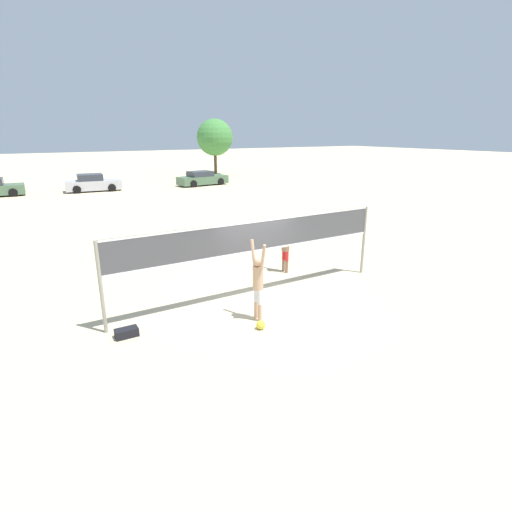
# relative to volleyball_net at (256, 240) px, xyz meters

# --- Properties ---
(ground_plane) EXTENTS (200.00, 200.00, 0.00)m
(ground_plane) POSITION_rel_volleyball_net_xyz_m (0.00, 0.00, -1.79)
(ground_plane) COLOR beige
(volleyball_net) EXTENTS (8.85, 0.09, 2.39)m
(volleyball_net) POSITION_rel_volleyball_net_xyz_m (0.00, 0.00, 0.00)
(volleyball_net) COLOR gray
(volleyball_net) RESTS_ON ground_plane
(player_spiker) EXTENTS (0.28, 0.71, 2.16)m
(player_spiker) POSITION_rel_volleyball_net_xyz_m (-0.73, -1.33, -0.65)
(player_spiker) COLOR tan
(player_spiker) RESTS_ON ground_plane
(player_blocker) EXTENTS (0.28, 0.68, 1.95)m
(player_blocker) POSITION_rel_volleyball_net_xyz_m (2.07, 1.45, -0.77)
(player_blocker) COLOR #8C664C
(player_blocker) RESTS_ON ground_plane
(volleyball) EXTENTS (0.23, 0.23, 0.23)m
(volleyball) POSITION_rel_volleyball_net_xyz_m (-0.95, -1.84, -1.67)
(volleyball) COLOR yellow
(volleyball) RESTS_ON ground_plane
(gear_bag) EXTENTS (0.55, 0.29, 0.22)m
(gear_bag) POSITION_rel_volleyball_net_xyz_m (-3.99, -0.50, -1.68)
(gear_bag) COLOR black
(gear_bag) RESTS_ON ground_plane
(parked_car_near) EXTENTS (4.53, 2.26, 1.43)m
(parked_car_near) POSITION_rel_volleyball_net_xyz_m (-0.29, 26.62, -1.14)
(parked_car_near) COLOR #B7B7BC
(parked_car_near) RESTS_ON ground_plane
(parked_car_far) EXTENTS (4.84, 2.27, 1.31)m
(parked_car_far) POSITION_rel_volleyball_net_xyz_m (9.24, 25.54, -1.19)
(parked_car_far) COLOR #4C6B4C
(parked_car_far) RESTS_ON ground_plane
(tree_left_cluster) EXTENTS (4.12, 4.12, 6.27)m
(tree_left_cluster) POSITION_rel_volleyball_net_xyz_m (14.50, 33.80, 2.41)
(tree_left_cluster) COLOR #4C3823
(tree_left_cluster) RESTS_ON ground_plane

